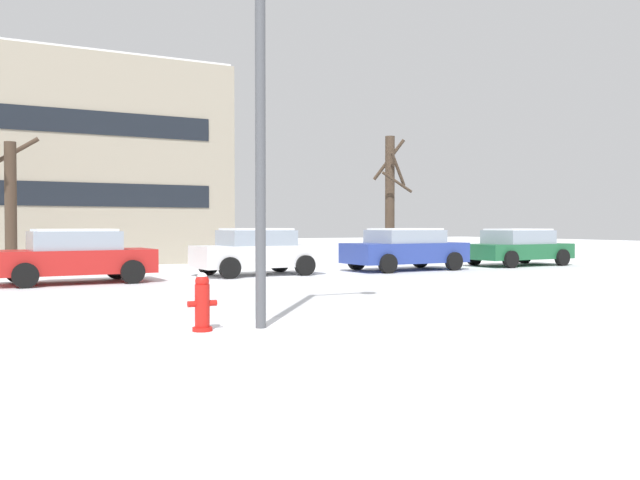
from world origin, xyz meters
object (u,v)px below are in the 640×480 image
parked_car_white (256,251)px  parked_car_blue (405,249)px  fire_hydrant (202,302)px  parked_car_green (518,247)px  parked_car_red (74,256)px  street_lamp (277,80)px

parked_car_white → parked_car_blue: bearing=-2.9°
fire_hydrant → parked_car_white: 11.11m
parked_car_blue → parked_car_green: 5.47m
fire_hydrant → parked_car_green: (15.89, 9.87, 0.29)m
parked_car_green → parked_car_blue: bearing=-177.8°
fire_hydrant → parked_car_blue: bearing=42.8°
fire_hydrant → parked_car_blue: parked_car_blue is taller
parked_car_red → parked_car_blue: parked_car_red is taller
fire_hydrant → parked_car_green: bearing=31.8°
fire_hydrant → parked_car_blue: size_ratio=0.20×
parked_car_white → parked_car_blue: (5.47, -0.27, 0.00)m
street_lamp → parked_car_green: (14.72, 10.00, -3.08)m
parked_car_green → parked_car_white: bearing=179.7°
parked_car_red → parked_car_green: bearing=1.1°
parked_car_red → parked_car_green: parked_car_red is taller
fire_hydrant → street_lamp: street_lamp is taller
parked_car_blue → street_lamp: bearing=-133.4°
parked_car_red → parked_car_blue: bearing=0.6°
parked_car_white → parked_car_green: bearing=-0.3°
parked_car_red → parked_car_green: (16.40, 0.32, -0.02)m
parked_car_white → parked_car_green: (10.93, -0.06, -0.02)m
parked_car_white → parked_car_blue: parked_car_white is taller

